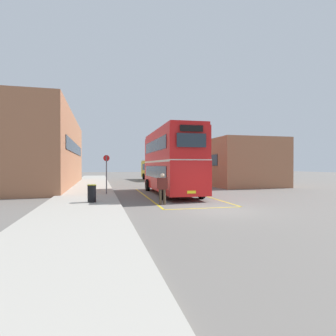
{
  "coord_description": "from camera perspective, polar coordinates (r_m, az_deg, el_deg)",
  "views": [
    {
      "loc": [
        -5.6,
        -12.44,
        2.14
      ],
      "look_at": [
        0.04,
        10.26,
        1.95
      ],
      "focal_mm": 29.65,
      "sensor_mm": 36.0,
      "label": 1
    }
  ],
  "objects": [
    {
      "name": "ground_plane",
      "position": [
        27.5,
        -2.17,
        -3.99
      ],
      "size": [
        135.6,
        135.6,
        0.0
      ],
      "primitive_type": "plane",
      "color": "#66605B"
    },
    {
      "name": "sidewalk_left",
      "position": [
        29.32,
        -15.72,
        -3.59
      ],
      "size": [
        4.0,
        57.6,
        0.14
      ],
      "primitive_type": "cube",
      "color": "#A39E93",
      "rests_on": "ground"
    },
    {
      "name": "brick_building_left",
      "position": [
        31.67,
        -23.98,
        3.13
      ],
      "size": [
        6.06,
        22.99,
        7.26
      ],
      "color": "#9E6647",
      "rests_on": "ground"
    },
    {
      "name": "depot_building_right",
      "position": [
        34.56,
        10.9,
        0.98
      ],
      "size": [
        6.93,
        17.29,
        4.9
      ],
      "color": "#9E6647",
      "rests_on": "ground"
    },
    {
      "name": "double_decker_bus",
      "position": [
        20.75,
        0.62,
        1.5
      ],
      "size": [
        3.01,
        10.14,
        4.75
      ],
      "color": "black",
      "rests_on": "ground"
    },
    {
      "name": "single_deck_bus",
      "position": [
        41.19,
        -2.37,
        -0.22
      ],
      "size": [
        3.39,
        9.21,
        3.02
      ],
      "color": "black",
      "rests_on": "ground"
    },
    {
      "name": "pedestrian_boarding",
      "position": [
        15.21,
        -1.14,
        -3.79
      ],
      "size": [
        0.58,
        0.29,
        1.74
      ],
      "color": "#473828",
      "rests_on": "ground"
    },
    {
      "name": "litter_bin",
      "position": [
        15.81,
        -15.39,
        -5.04
      ],
      "size": [
        0.48,
        0.48,
        0.97
      ],
      "color": "black",
      "rests_on": "sidewalk_left"
    },
    {
      "name": "bus_stop_sign",
      "position": [
        20.22,
        -12.54,
        -0.51
      ],
      "size": [
        0.44,
        0.08,
        2.76
      ],
      "color": "#4C4C51",
      "rests_on": "sidewalk_left"
    },
    {
      "name": "bay_marking_yellow",
      "position": [
        19.03,
        2.02,
        -5.97
      ],
      "size": [
        4.46,
        12.16,
        0.01
      ],
      "color": "gold",
      "rests_on": "ground"
    }
  ]
}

